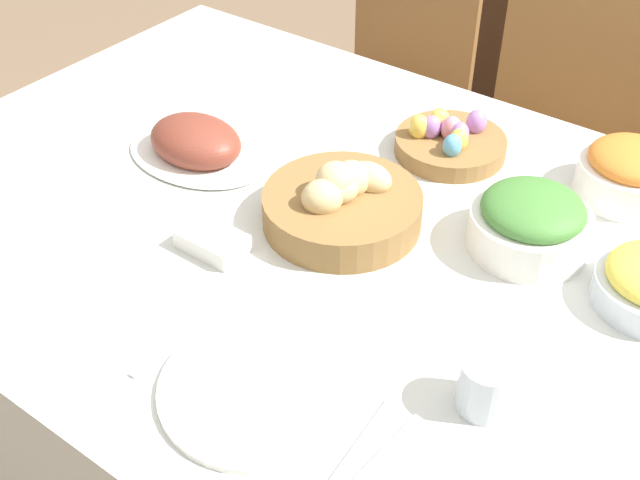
# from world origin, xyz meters

# --- Properties ---
(dining_table) EXTENTS (1.76, 1.12, 0.78)m
(dining_table) POSITION_xyz_m (0.00, 0.00, 0.39)
(dining_table) COLOR silver
(dining_table) RESTS_ON ground
(chair_far_center) EXTENTS (0.43, 0.43, 1.02)m
(chair_far_center) POSITION_xyz_m (-0.01, 0.90, 0.54)
(chair_far_center) COLOR olive
(chair_far_center) RESTS_ON ground
(chair_far_left) EXTENTS (0.47, 0.47, 1.02)m
(chair_far_left) POSITION_xyz_m (-0.51, 0.90, 0.54)
(chair_far_left) COLOR olive
(chair_far_left) RESTS_ON ground
(bread_basket) EXTENTS (0.27, 0.27, 0.12)m
(bread_basket) POSITION_xyz_m (-0.05, 0.02, 0.82)
(bread_basket) COLOR olive
(bread_basket) RESTS_ON dining_table
(egg_basket) EXTENTS (0.21, 0.21, 0.08)m
(egg_basket) POSITION_xyz_m (-0.01, 0.32, 0.80)
(egg_basket) COLOR olive
(egg_basket) RESTS_ON dining_table
(ham_platter) EXTENTS (0.29, 0.21, 0.09)m
(ham_platter) POSITION_xyz_m (-0.39, 0.02, 0.80)
(ham_platter) COLOR white
(ham_platter) RESTS_ON dining_table
(green_salad_bowl) EXTENTS (0.20, 0.20, 0.11)m
(green_salad_bowl) POSITION_xyz_m (0.24, 0.14, 0.83)
(green_salad_bowl) COLOR white
(green_salad_bowl) RESTS_ON dining_table
(carrot_bowl) EXTENTS (0.18, 0.18, 0.10)m
(carrot_bowl) POSITION_xyz_m (0.31, 0.38, 0.82)
(carrot_bowl) COLOR white
(carrot_bowl) RESTS_ON dining_table
(dinner_plate) EXTENTS (0.27, 0.27, 0.01)m
(dinner_plate) POSITION_xyz_m (0.08, -0.35, 0.78)
(dinner_plate) COLOR white
(dinner_plate) RESTS_ON dining_table
(fork) EXTENTS (0.02, 0.17, 0.00)m
(fork) POSITION_xyz_m (-0.08, -0.35, 0.78)
(fork) COLOR silver
(fork) RESTS_ON dining_table
(knife) EXTENTS (0.02, 0.17, 0.00)m
(knife) POSITION_xyz_m (0.24, -0.35, 0.78)
(knife) COLOR silver
(knife) RESTS_ON dining_table
(spoon) EXTENTS (0.02, 0.17, 0.00)m
(spoon) POSITION_xyz_m (0.27, -0.35, 0.78)
(spoon) COLOR silver
(spoon) RESTS_ON dining_table
(drinking_cup) EXTENTS (0.08, 0.08, 0.08)m
(drinking_cup) POSITION_xyz_m (0.33, -0.20, 0.82)
(drinking_cup) COLOR silver
(drinking_cup) RESTS_ON dining_table
(butter_dish) EXTENTS (0.11, 0.07, 0.03)m
(butter_dish) POSITION_xyz_m (-0.17, -0.17, 0.79)
(butter_dish) COLOR white
(butter_dish) RESTS_ON dining_table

